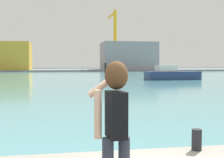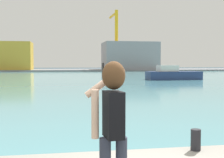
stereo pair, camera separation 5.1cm
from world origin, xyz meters
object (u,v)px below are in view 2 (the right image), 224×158
harbor_bollard (196,140)px  port_crane (116,34)px  person_photographer (112,117)px  warehouse_left (3,56)px  boat_moored (173,74)px  warehouse_right (130,56)px

harbor_bollard → port_crane: size_ratio=0.02×
person_photographer → warehouse_left: warehouse_left is taller
person_photographer → boat_moored: person_photographer is taller
boat_moored → port_crane: 52.53m
harbor_bollard → warehouse_right: 89.48m
harbor_bollard → port_crane: (14.48, 86.83, 10.41)m
warehouse_left → port_crane: size_ratio=0.91×
port_crane → person_photographer: bearing=-100.5°
harbor_bollard → warehouse_left: warehouse_left is taller
person_photographer → warehouse_left: bearing=5.9°
person_photographer → port_crane: (16.49, 88.80, 9.56)m
harbor_bollard → warehouse_right: (19.03, 87.35, 3.79)m
harbor_bollard → warehouse_left: (-18.74, 86.22, 3.60)m
person_photographer → harbor_bollard: bearing=-50.5°
boat_moored → warehouse_right: size_ratio=0.48×
warehouse_right → port_crane: size_ratio=0.91×
boat_moored → port_crane: port_crane is taller
boat_moored → harbor_bollard: bearing=-112.6°
person_photographer → warehouse_right: size_ratio=0.11×
person_photographer → port_crane: bearing=-15.4°
person_photographer → boat_moored: (15.20, 37.35, -0.93)m
harbor_bollard → warehouse_left: bearing=102.3°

